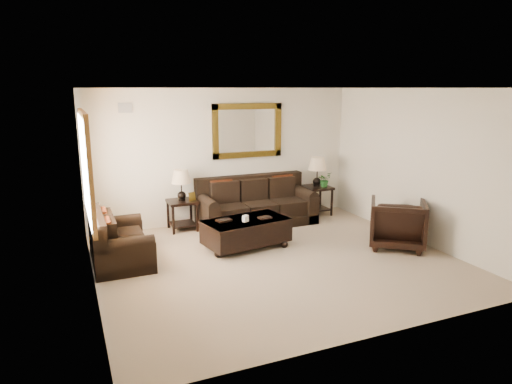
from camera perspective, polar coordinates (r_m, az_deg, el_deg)
name	(u,v)px	position (r m, az deg, el deg)	size (l,w,h in m)	color
room	(277,178)	(7.02, 2.70, 1.77)	(5.51, 5.01, 2.71)	tan
window	(87,168)	(7.21, -20.38, 2.89)	(0.07, 1.96, 1.66)	white
mirror	(248,131)	(9.38, -1.06, 7.67)	(1.50, 0.06, 1.10)	#452E0D
air_vent	(125,108)	(8.76, -16.04, 10.09)	(0.25, 0.02, 0.18)	#999999
sofa	(256,207)	(9.26, -0.05, -1.87)	(2.32, 1.00, 0.95)	black
loveseat	(117,244)	(7.56, -17.00, -6.19)	(0.87, 1.46, 0.82)	black
end_table_left	(182,191)	(8.85, -9.28, 0.12)	(0.54, 0.54, 1.19)	black
end_table_right	(317,177)	(9.93, 7.63, 1.83)	(0.57, 0.57, 1.25)	black
coffee_table	(246,230)	(7.90, -1.24, -4.77)	(1.56, 1.02, 0.62)	black
armchair	(397,221)	(8.24, 17.25, -3.49)	(0.90, 0.84, 0.92)	black
potted_plant	(324,181)	(9.92, 8.55, 1.35)	(0.28, 0.32, 0.25)	#1F581E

